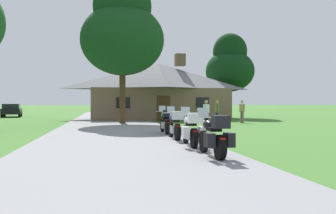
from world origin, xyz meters
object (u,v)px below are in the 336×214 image
at_px(bystander_white_shirt_beside_signpost, 206,111).
at_px(motorcycle_white_second_in_row, 191,130).
at_px(motorcycle_black_nearest_to_camera, 214,137).
at_px(tree_right_of_lodge, 230,65).
at_px(motorcycle_green_farthest_in_row, 166,122).
at_px(bystander_tan_shirt_near_lodge, 242,110).
at_px(parked_black_suv_far_left, 12,110).
at_px(motorcycle_blue_third_in_row, 175,125).
at_px(bystander_olive_shirt_by_tree, 217,111).
at_px(tree_by_lodge_front, 122,30).

bearing_deg(bystander_white_shirt_beside_signpost, motorcycle_white_second_in_row, 44.63).
bearing_deg(motorcycle_black_nearest_to_camera, motorcycle_white_second_in_row, 89.41).
bearing_deg(tree_right_of_lodge, motorcycle_black_nearest_to_camera, -109.94).
height_order(motorcycle_black_nearest_to_camera, motorcycle_green_farthest_in_row, same).
bearing_deg(bystander_tan_shirt_near_lodge, parked_black_suv_far_left, 28.57).
xyz_separation_m(bystander_tan_shirt_near_lodge, parked_black_suv_far_left, (-19.86, 15.62, -0.17)).
bearing_deg(tree_right_of_lodge, motorcycle_blue_third_in_row, -114.30).
bearing_deg(parked_black_suv_far_left, motorcycle_black_nearest_to_camera, -77.57).
bearing_deg(parked_black_suv_far_left, motorcycle_white_second_in_row, -76.05).
height_order(motorcycle_black_nearest_to_camera, bystander_tan_shirt_near_lodge, bystander_tan_shirt_near_lodge).
bearing_deg(bystander_white_shirt_beside_signpost, bystander_tan_shirt_near_lodge, -171.70).
bearing_deg(motorcycle_green_farthest_in_row, bystander_olive_shirt_by_tree, 55.81).
bearing_deg(bystander_tan_shirt_near_lodge, motorcycle_green_farthest_in_row, 118.20).
xyz_separation_m(motorcycle_black_nearest_to_camera, tree_right_of_lodge, (9.76, 26.89, 4.72)).
distance_m(tree_right_of_lodge, parked_black_suv_far_left, 23.51).
bearing_deg(motorcycle_white_second_in_row, bystander_olive_shirt_by_tree, 71.04).
bearing_deg(bystander_tan_shirt_near_lodge, motorcycle_black_nearest_to_camera, 133.56).
xyz_separation_m(motorcycle_blue_third_in_row, bystander_tan_shirt_near_lodge, (7.35, 11.87, 0.33)).
xyz_separation_m(motorcycle_black_nearest_to_camera, bystander_tan_shirt_near_lodge, (7.26, 16.96, 0.34)).
xyz_separation_m(bystander_white_shirt_beside_signpost, bystander_olive_shirt_by_tree, (0.89, 0.48, 0.00)).
xyz_separation_m(motorcycle_green_farthest_in_row, bystander_olive_shirt_by_tree, (4.72, 7.12, 0.33)).
bearing_deg(bystander_olive_shirt_by_tree, bystander_white_shirt_beside_signpost, 120.40).
xyz_separation_m(bystander_olive_shirt_by_tree, tree_by_lodge_front, (-6.28, 2.29, 5.73)).
relative_size(motorcycle_white_second_in_row, bystander_tan_shirt_near_lodge, 1.24).
height_order(motorcycle_green_farthest_in_row, parked_black_suv_far_left, parked_black_suv_far_left).
xyz_separation_m(motorcycle_white_second_in_row, bystander_white_shirt_beside_signpost, (3.85, 11.98, 0.34)).
bearing_deg(bystander_white_shirt_beside_signpost, motorcycle_green_farthest_in_row, 32.49).
distance_m(motorcycle_black_nearest_to_camera, motorcycle_white_second_in_row, 2.49).
bearing_deg(tree_by_lodge_front, motorcycle_blue_third_in_row, -83.03).
bearing_deg(motorcycle_white_second_in_row, motorcycle_black_nearest_to_camera, -87.30).
height_order(motorcycle_black_nearest_to_camera, bystander_olive_shirt_by_tree, bystander_olive_shirt_by_tree).
relative_size(motorcycle_green_farthest_in_row, tree_right_of_lodge, 0.24).
height_order(tree_by_lodge_front, parked_black_suv_far_left, tree_by_lodge_front).
relative_size(bystander_tan_shirt_near_lodge, tree_right_of_lodge, 0.20).
xyz_separation_m(bystander_olive_shirt_by_tree, tree_right_of_lodge, (5.05, 11.95, 4.38)).
bearing_deg(bystander_olive_shirt_by_tree, tree_right_of_lodge, -20.69).
relative_size(tree_right_of_lodge, parked_black_suv_far_left, 1.78).
bearing_deg(bystander_tan_shirt_near_lodge, bystander_olive_shirt_by_tree, 104.98).
height_order(bystander_olive_shirt_by_tree, tree_right_of_lodge, tree_right_of_lodge).
distance_m(motorcycle_green_farthest_in_row, bystander_white_shirt_beside_signpost, 7.68).
bearing_deg(motorcycle_green_farthest_in_row, motorcycle_blue_third_in_row, -92.18).
xyz_separation_m(bystander_white_shirt_beside_signpost, tree_right_of_lodge, (5.94, 12.43, 4.38)).
xyz_separation_m(tree_right_of_lodge, parked_black_suv_far_left, (-22.35, 5.68, -4.55)).
bearing_deg(motorcycle_blue_third_in_row, motorcycle_green_farthest_in_row, 88.73).
relative_size(motorcycle_white_second_in_row, bystander_white_shirt_beside_signpost, 1.24).
height_order(motorcycle_blue_third_in_row, bystander_olive_shirt_by_tree, bystander_olive_shirt_by_tree).
bearing_deg(tree_by_lodge_front, motorcycle_green_farthest_in_row, -80.59).
bearing_deg(motorcycle_white_second_in_row, tree_right_of_lodge, 70.02).
xyz_separation_m(motorcycle_white_second_in_row, parked_black_suv_far_left, (-12.56, 30.08, 0.17)).
bearing_deg(parked_black_suv_far_left, tree_right_of_lodge, -22.97).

